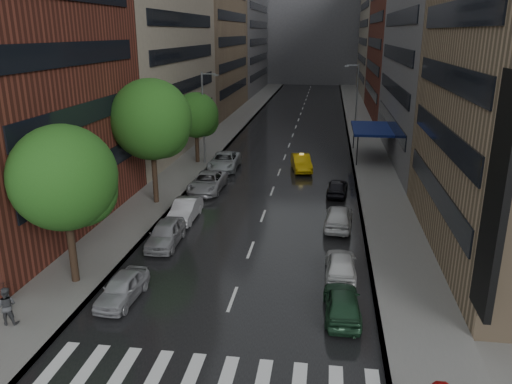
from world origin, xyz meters
TOP-DOWN VIEW (x-y plane):
  - ground at (0.00, 0.00)m, footprint 220.00×220.00m
  - road at (0.00, 50.00)m, footprint 14.00×140.00m
  - sidewalk_left at (-9.00, 50.00)m, footprint 4.00×140.00m
  - sidewalk_right at (9.00, 50.00)m, footprint 4.00×140.00m
  - crosswalk at (0.20, -2.00)m, footprint 13.15×2.80m
  - buildings_left at (-15.00, 58.79)m, footprint 8.00×108.00m
  - buildings_right at (15.00, 56.70)m, footprint 8.05×109.10m
  - building_far at (0.00, 118.00)m, footprint 40.00×14.00m
  - tree_near at (-8.60, 4.50)m, footprint 5.36×5.36m
  - tree_mid at (-8.60, 17.54)m, footprint 6.04×6.04m
  - tree_far at (-8.60, 30.30)m, footprint 4.50×4.50m
  - taxi at (2.05, 28.99)m, footprint 2.44×4.89m
  - parked_cars_left at (-5.40, 18.88)m, footprint 2.76×30.18m
  - parked_cars_right at (5.40, 11.59)m, footprint 2.17×22.80m
  - ped_black_umbrella at (-9.61, 0.18)m, footprint 0.98×0.98m
  - street_lamp_left at (-7.72, 30.00)m, footprint 1.74×0.22m
  - street_lamp_right at (7.72, 45.00)m, footprint 1.74×0.22m
  - awning at (8.98, 35.00)m, footprint 4.00×8.00m

SIDE VIEW (x-z plane):
  - ground at x=0.00m, z-range 0.00..0.00m
  - road at x=0.00m, z-range 0.00..0.01m
  - crosswalk at x=0.20m, z-range 0.01..0.02m
  - sidewalk_left at x=-9.00m, z-range 0.00..0.15m
  - sidewalk_right at x=9.00m, z-range 0.00..0.15m
  - parked_cars_right at x=5.40m, z-range -0.05..1.50m
  - parked_cars_left at x=-5.40m, z-range -0.04..1.56m
  - taxi at x=2.05m, z-range 0.00..1.54m
  - ped_black_umbrella at x=-9.61m, z-range 0.33..2.42m
  - awning at x=8.98m, z-range 1.57..4.70m
  - street_lamp_left at x=-7.72m, z-range 0.39..9.39m
  - street_lamp_right at x=7.72m, z-range 0.39..9.39m
  - tree_far at x=-8.60m, z-range 1.32..8.49m
  - tree_near at x=-8.60m, z-range 1.58..10.12m
  - tree_mid at x=-8.60m, z-range 1.78..11.41m
  - buildings_right at x=15.00m, z-range -2.97..33.03m
  - buildings_left at x=-15.00m, z-range -3.01..34.99m
  - building_far at x=0.00m, z-range 0.00..32.00m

